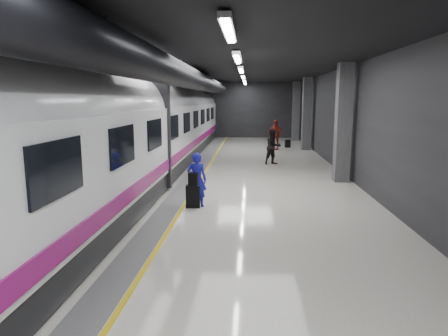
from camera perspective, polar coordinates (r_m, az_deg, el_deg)
name	(u,v)px	position (r m, az deg, el deg)	size (l,w,h in m)	color
ground	(220,191)	(13.92, -0.51, -3.30)	(40.00, 40.00, 0.00)	silver
platform_hall	(214,88)	(14.54, -1.40, 11.30)	(10.02, 40.02, 4.51)	black
train	(127,131)	(14.22, -13.74, 5.14)	(3.05, 38.00, 4.05)	black
traveler_main	(197,180)	(11.83, -3.90, -1.66)	(0.59, 0.39, 1.62)	#1A21C7
suitcase_main	(193,196)	(11.80, -4.46, -4.06)	(0.41, 0.26, 0.67)	black
shoulder_bag	(193,179)	(11.66, -4.42, -1.61)	(0.28, 0.15, 0.37)	black
traveler_far_a	(273,147)	(19.59, 7.03, 3.00)	(0.84, 0.65, 1.73)	black
traveler_far_b	(275,135)	(25.48, 7.34, 4.74)	(1.11, 0.46, 1.90)	maroon
suitcase_far	(288,144)	(26.86, 9.08, 3.47)	(0.35, 0.23, 0.51)	black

